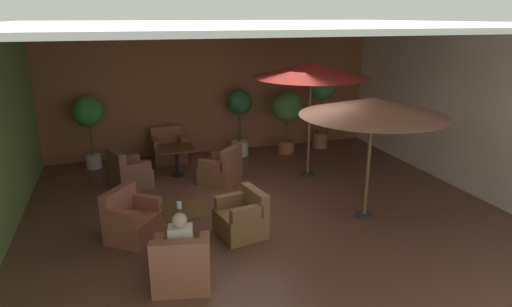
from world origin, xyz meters
TOP-DOWN VIEW (x-y plane):
  - ground_plane at (0.00, 0.00)m, footprint 9.09×8.44m
  - wall_back_brick at (0.00, 4.18)m, footprint 9.09×0.08m
  - wall_right_plain at (4.50, 0.00)m, footprint 0.08×8.44m
  - ceiling_slab at (0.00, 0.00)m, footprint 9.09×8.44m
  - cafe_table_front_left at (-1.68, -1.13)m, footprint 0.69×0.69m
  - armchair_front_left_north at (-0.68, -0.94)m, footprint 0.86×0.88m
  - armchair_front_left_east at (-2.49, -0.50)m, footprint 1.06×1.07m
  - armchair_front_left_south at (-1.90, -2.14)m, footprint 0.93×0.92m
  - cafe_table_front_right at (-1.33, 2.40)m, footprint 0.81×0.81m
  - armchair_front_right_north at (-2.44, 1.99)m, footprint 0.96×0.97m
  - armchair_front_right_east at (-0.44, 1.61)m, footprint 1.07×1.07m
  - armchair_front_right_south at (-1.38, 3.59)m, footprint 0.84×0.80m
  - patio_umbrella_tall_red at (1.71, -0.96)m, footprint 2.59×2.59m
  - patio_umbrella_center_beige at (1.62, 1.46)m, footprint 2.60×2.60m
  - potted_tree_left_corner at (-3.24, 3.61)m, footprint 0.73×0.73m
  - potted_tree_mid_left at (0.52, 3.52)m, footprint 0.65×0.65m
  - potted_tree_mid_right at (2.93, 3.57)m, footprint 0.72×0.72m
  - potted_tree_right_corner at (1.81, 3.38)m, footprint 0.83×0.83m
  - patron_blue_shirt at (-1.89, -2.09)m, footprint 0.37×0.30m
  - iced_drink_cup at (-1.76, -1.06)m, footprint 0.08×0.08m

SIDE VIEW (x-z plane):
  - ground_plane at x=0.00m, z-range -0.02..0.00m
  - armchair_front_left_south at x=-1.90m, z-range -0.10..0.71m
  - armchair_front_left_north at x=-0.68m, z-range -0.09..0.70m
  - armchair_front_right_east at x=-0.44m, z-range -0.12..0.74m
  - armchair_front_right_north at x=-2.44m, z-range -0.12..0.76m
  - armchair_front_left_east at x=-2.49m, z-range -0.12..0.76m
  - armchair_front_right_south at x=-1.38m, z-range -0.12..0.77m
  - cafe_table_front_left at x=-1.68m, z-range 0.18..0.87m
  - cafe_table_front_right at x=-1.33m, z-range 0.23..0.92m
  - patron_blue_shirt at x=-1.89m, z-range 0.38..1.05m
  - iced_drink_cup at x=-1.76m, z-range 0.69..0.80m
  - potted_tree_mid_left at x=0.52m, z-range 0.26..2.05m
  - potted_tree_right_corner at x=1.81m, z-range 0.32..2.03m
  - potted_tree_left_corner at x=-3.24m, z-range 0.40..2.20m
  - potted_tree_mid_right at x=2.93m, z-range 0.42..2.51m
  - wall_back_brick at x=0.00m, z-range 0.00..3.46m
  - wall_right_plain at x=4.50m, z-range 0.00..3.46m
  - patio_umbrella_tall_red at x=1.71m, z-range 0.97..3.24m
  - patio_umbrella_center_beige at x=1.62m, z-range 1.15..3.81m
  - ceiling_slab at x=0.00m, z-range 3.46..3.52m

